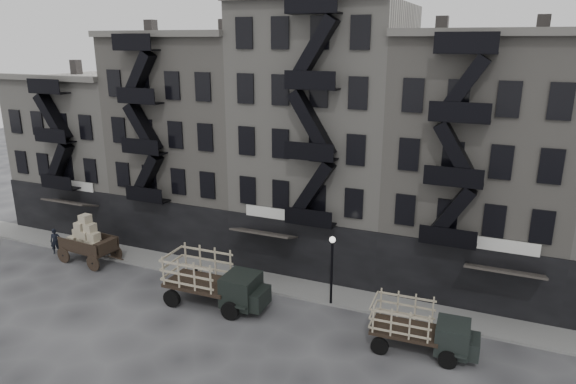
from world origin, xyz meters
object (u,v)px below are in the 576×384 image
at_px(stake_truck_east, 421,325).
at_px(pedestrian_west, 55,241).
at_px(wagon, 86,235).
at_px(pedestrian_mid, 196,277).
at_px(stake_truck_west, 213,277).

relative_size(stake_truck_east, pedestrian_west, 2.80).
bearing_deg(wagon, pedestrian_mid, 0.67).
height_order(wagon, stake_truck_west, wagon).
height_order(stake_truck_east, pedestrian_mid, stake_truck_east).
bearing_deg(pedestrian_west, stake_truck_west, -49.62).
bearing_deg(pedestrian_mid, stake_truck_west, 139.25).
distance_m(wagon, stake_truck_west, 11.35).
bearing_deg(wagon, stake_truck_west, -4.78).
xyz_separation_m(wagon, pedestrian_mid, (9.16, -0.62, -1.12)).
distance_m(stake_truck_west, pedestrian_west, 14.51).
bearing_deg(stake_truck_east, wagon, 173.15).
bearing_deg(pedestrian_mid, pedestrian_west, -13.36).
relative_size(stake_truck_west, pedestrian_west, 3.29).
height_order(stake_truck_west, stake_truck_east, stake_truck_west).
distance_m(stake_truck_west, pedestrian_mid, 2.56).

